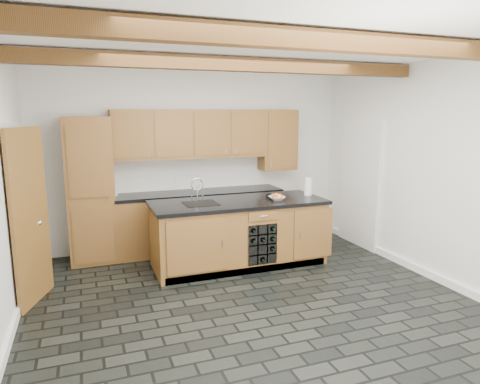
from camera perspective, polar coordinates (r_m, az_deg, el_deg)
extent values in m
plane|color=black|center=(5.06, 1.74, -14.65)|extent=(5.00, 5.00, 0.00)
plane|color=white|center=(7.00, -5.91, 4.30)|extent=(5.00, 0.00, 5.00)
plane|color=white|center=(6.03, 24.44, 2.43)|extent=(0.00, 5.00, 5.00)
plane|color=white|center=(4.62, 1.94, 18.60)|extent=(5.00, 5.00, 0.00)
cube|color=#583916|center=(3.54, 9.73, 19.33)|extent=(4.90, 0.15, 0.15)
cube|color=#583916|center=(5.17, -0.69, 16.62)|extent=(4.90, 0.15, 0.15)
cube|color=white|center=(4.79, -28.35, -16.82)|extent=(0.04, 5.00, 0.10)
cube|color=white|center=(6.33, 23.37, -9.76)|extent=(0.04, 5.00, 0.10)
cube|color=white|center=(5.70, -27.36, -2.11)|extent=(0.06, 0.94, 2.04)
cube|color=brown|center=(5.35, -26.19, -3.00)|extent=(0.31, 0.77, 2.00)
cube|color=white|center=(7.20, 15.68, 1.08)|extent=(0.06, 0.98, 2.04)
cube|color=black|center=(7.22, 15.83, 0.94)|extent=(0.02, 0.86, 1.96)
cube|color=brown|center=(6.53, -19.33, 0.22)|extent=(0.65, 0.60, 2.10)
cube|color=brown|center=(6.88, -5.34, -3.94)|extent=(2.60, 0.60, 0.88)
cube|color=black|center=(6.78, -5.40, -0.13)|extent=(2.64, 0.62, 0.05)
cube|color=white|center=(7.01, -6.06, 2.58)|extent=(2.60, 0.02, 0.52)
cube|color=brown|center=(6.77, -6.64, 7.69)|extent=(2.40, 0.35, 0.75)
cube|color=brown|center=(7.27, 5.02, 6.92)|extent=(0.60, 0.35, 1.00)
cube|color=brown|center=(6.14, -0.20, -5.66)|extent=(2.40, 0.90, 0.88)
cube|color=black|center=(6.03, -0.20, -1.41)|extent=(2.46, 0.96, 0.05)
cube|color=brown|center=(5.50, -5.64, -7.21)|extent=(0.80, 0.02, 0.70)
cube|color=brown|center=(6.12, 9.74, -5.49)|extent=(0.60, 0.02, 0.70)
cube|color=black|center=(5.94, 2.48, -6.63)|extent=(0.42, 0.30, 0.56)
cylinder|color=black|center=(5.83, 1.36, -6.23)|extent=(0.07, 0.26, 0.07)
cylinder|color=black|center=(5.94, 3.89, -5.95)|extent=(0.07, 0.26, 0.07)
cylinder|color=black|center=(5.90, 3.91, -4.64)|extent=(0.07, 0.26, 0.07)
cylinder|color=black|center=(5.79, 1.37, -4.90)|extent=(0.07, 0.26, 0.07)
cylinder|color=black|center=(5.97, 2.62, -8.67)|extent=(0.07, 0.26, 0.07)
cylinder|color=black|center=(5.98, 3.87, -7.23)|extent=(0.07, 0.26, 0.07)
cylinder|color=black|center=(5.88, 2.64, -6.09)|extent=(0.07, 0.26, 0.07)
cube|color=black|center=(5.86, -5.26, -1.59)|extent=(0.45, 0.40, 0.02)
cylinder|color=silver|center=(6.01, -5.72, -0.28)|extent=(0.02, 0.02, 0.20)
torus|color=silver|center=(5.99, -5.74, 1.04)|extent=(0.18, 0.02, 0.18)
cylinder|color=silver|center=(6.00, -6.45, -0.89)|extent=(0.02, 0.02, 0.08)
cylinder|color=silver|center=(6.04, -4.98, -0.79)|extent=(0.02, 0.02, 0.08)
cube|color=black|center=(6.31, 4.19, -0.49)|extent=(0.18, 0.15, 0.04)
cylinder|color=black|center=(6.31, 4.19, -0.27)|extent=(0.11, 0.11, 0.01)
imported|color=silver|center=(6.08, 4.95, -0.83)|extent=(0.25, 0.25, 0.06)
sphere|color=#AC161E|center=(6.10, 5.37, -0.52)|extent=(0.07, 0.07, 0.07)
sphere|color=orange|center=(6.13, 4.89, -0.46)|extent=(0.07, 0.07, 0.07)
sphere|color=olive|center=(6.09, 4.49, -0.53)|extent=(0.07, 0.07, 0.07)
sphere|color=red|center=(6.04, 4.71, -0.63)|extent=(0.07, 0.07, 0.07)
sphere|color=gold|center=(6.04, 5.26, -0.62)|extent=(0.07, 0.07, 0.07)
cylinder|color=white|center=(6.48, 9.07, 0.73)|extent=(0.12, 0.12, 0.27)
imported|color=white|center=(6.62, -16.28, -0.16)|extent=(0.09, 0.09, 0.08)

